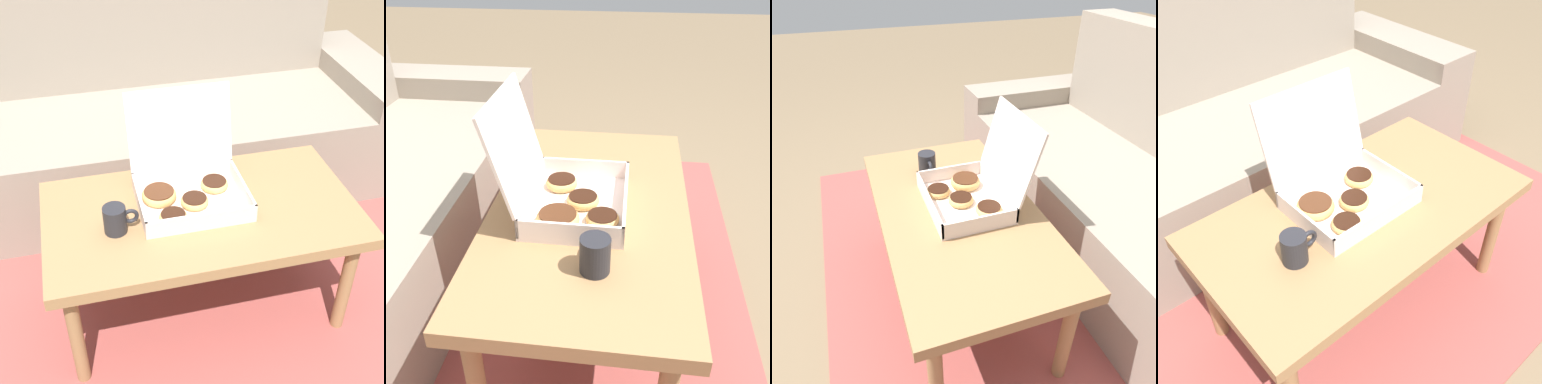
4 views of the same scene
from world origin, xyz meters
TOP-DOWN VIEW (x-y plane):
  - ground_plane at (0.00, 0.00)m, footprint 12.00×12.00m
  - area_rug at (0.00, 0.30)m, footprint 2.35×1.77m
  - coffee_table at (0.00, -0.06)m, footprint 1.00×0.55m
  - pastry_box at (-0.04, 0.02)m, footprint 0.35×0.34m
  - coffee_mug at (-0.28, -0.10)m, footprint 0.11×0.07m

SIDE VIEW (x-z plane):
  - ground_plane at x=0.00m, z-range 0.00..0.00m
  - area_rug at x=0.00m, z-range 0.00..0.01m
  - coffee_table at x=0.00m, z-range 0.18..0.63m
  - coffee_mug at x=-0.28m, z-range 0.45..0.54m
  - pastry_box at x=-0.04m, z-range 0.35..0.67m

